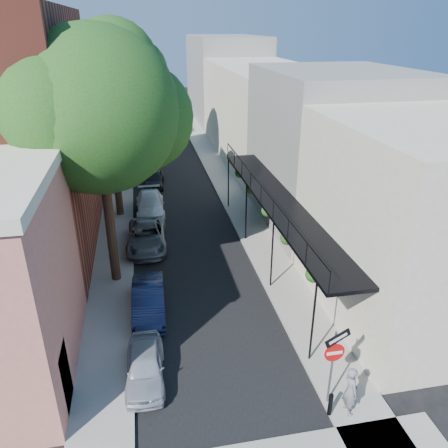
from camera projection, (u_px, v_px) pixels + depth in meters
name	position (u px, v px, depth m)	size (l,w,h in m)	color
ground	(239.00, 446.00, 12.76)	(160.00, 160.00, 0.00)	black
road_surface	(167.00, 160.00, 39.54)	(6.00, 64.00, 0.01)	black
sidewalk_left	(121.00, 162.00, 38.83)	(2.00, 64.00, 0.12)	gray
sidewalk_right	(210.00, 157.00, 40.20)	(2.00, 64.00, 0.12)	gray
buildings_left	(47.00, 111.00, 34.78)	(10.10, 59.10, 12.00)	tan
buildings_right	(266.00, 108.00, 38.78)	(9.80, 55.00, 10.00)	beige
sign_post	(334.00, 355.00, 13.32)	(0.89, 0.17, 2.99)	#595B60
bollard	(330.00, 404.00, 13.51)	(0.14, 0.14, 0.80)	black
oak_near	(108.00, 113.00, 18.06)	(7.48, 6.80, 11.42)	black
oak_mid	(116.00, 103.00, 25.51)	(6.60, 6.00, 10.20)	black
oak_far	(119.00, 67.00, 33.08)	(7.70, 7.00, 11.90)	black
parked_car_a	(145.00, 366.00, 14.98)	(1.32, 3.28, 1.12)	#A1A6B2
parked_car_b	(148.00, 300.00, 18.43)	(1.33, 3.80, 1.25)	#121A39
parked_car_c	(147.00, 236.00, 23.95)	(2.09, 4.54, 1.26)	slate
parked_car_d	(150.00, 204.00, 28.24)	(1.76, 4.33, 1.26)	white
parked_car_e	(154.00, 179.00, 32.94)	(1.45, 3.60, 1.23)	black
parked_car_f	(138.00, 164.00, 36.54)	(1.25, 3.57, 1.18)	gray
parked_car_g	(140.00, 147.00, 41.47)	(1.97, 4.28, 1.19)	#9095A2
pedestrian	(351.00, 390.00, 13.42)	(0.63, 0.41, 1.72)	slate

